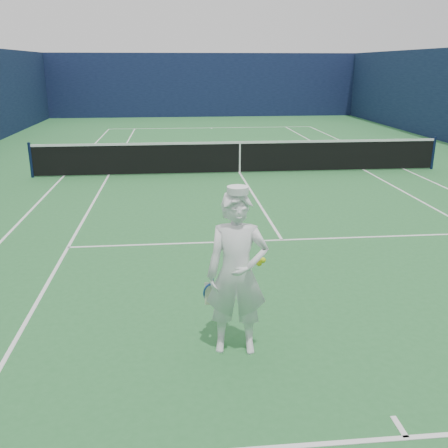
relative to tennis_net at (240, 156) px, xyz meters
name	(u,v)px	position (x,y,z in m)	size (l,w,h in m)	color
ground	(240,173)	(0.00, 0.00, -0.55)	(80.00, 80.00, 0.00)	#296D34
court_markings	(240,173)	(0.00, 0.00, -0.55)	(11.03, 23.83, 0.01)	white
windscreen_fence	(240,109)	(0.00, 0.00, 1.45)	(20.12, 36.12, 4.00)	#0F1739
tennis_net	(240,156)	(0.00, 0.00, 0.00)	(12.88, 0.09, 1.07)	#141E4C
tennis_player	(237,274)	(-1.38, -10.20, 0.43)	(0.79, 0.57, 2.03)	white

